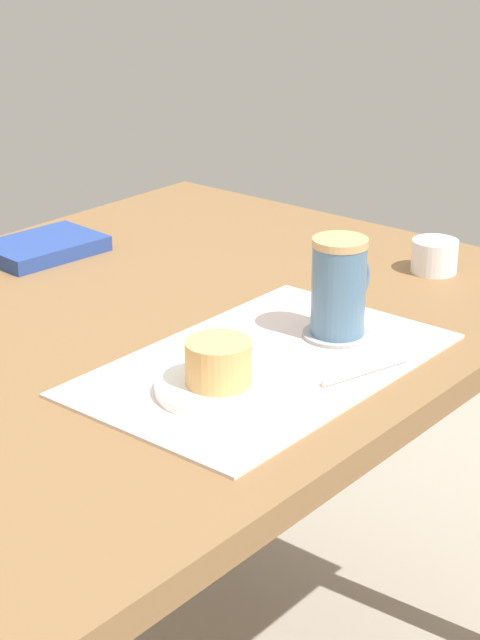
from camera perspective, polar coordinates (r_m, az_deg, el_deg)
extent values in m
cylinder|color=brown|center=(2.19, -2.68, -2.57)|extent=(0.05, 0.05, 0.67)
cube|color=brown|center=(1.43, -6.82, -1.11)|extent=(1.24, 0.87, 0.04)
cube|color=silver|center=(1.31, 1.35, -2.37)|extent=(0.47, 0.29, 0.00)
cylinder|color=white|center=(1.23, -1.14, -3.63)|extent=(0.15, 0.15, 0.01)
cylinder|color=#E0A860|center=(1.22, -1.15, -2.27)|extent=(0.08, 0.08, 0.05)
cylinder|color=#99999E|center=(1.39, 5.19, -0.77)|extent=(0.09, 0.09, 0.00)
cylinder|color=slate|center=(1.37, 5.27, 1.60)|extent=(0.07, 0.07, 0.12)
cylinder|color=tan|center=(1.34, 5.37, 4.14)|extent=(0.07, 0.07, 0.01)
torus|color=slate|center=(1.39, 6.14, 2.10)|extent=(0.06, 0.01, 0.06)
cylinder|color=silver|center=(1.29, 6.72, -2.69)|extent=(0.13, 0.05, 0.01)
cylinder|color=white|center=(1.65, 10.34, 3.38)|extent=(0.07, 0.07, 0.05)
cube|color=navy|center=(1.73, -10.45, 3.84)|extent=(0.19, 0.14, 0.02)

